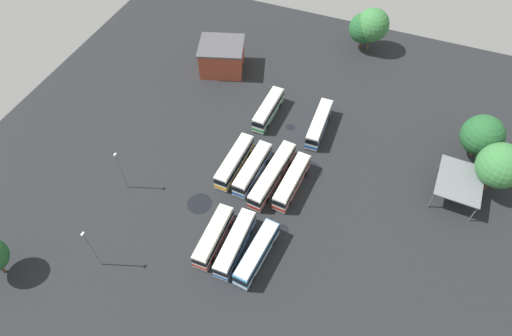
% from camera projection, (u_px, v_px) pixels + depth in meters
% --- Properties ---
extents(ground_plane, '(107.46, 107.46, 0.00)m').
position_uv_depth(ground_plane, '(263.00, 178.00, 76.43)').
color(ground_plane, black).
extents(bus_row0_slot0, '(10.72, 2.88, 3.51)m').
position_uv_depth(bus_row0_slot0, '(268.00, 110.00, 84.58)').
color(bus_row0_slot0, silver).
rests_on(bus_row0_slot0, ground_plane).
extents(bus_row0_slot3, '(11.36, 2.67, 3.51)m').
position_uv_depth(bus_row0_slot3, '(319.00, 124.00, 82.14)').
color(bus_row0_slot3, silver).
rests_on(bus_row0_slot3, ground_plane).
extents(bus_row1_slot0, '(11.51, 2.92, 3.51)m').
position_uv_depth(bus_row1_slot0, '(235.00, 161.00, 76.36)').
color(bus_row1_slot0, silver).
rests_on(bus_row1_slot0, ground_plane).
extents(bus_row1_slot1, '(11.26, 3.21, 3.51)m').
position_uv_depth(bus_row1_slot1, '(253.00, 169.00, 75.32)').
color(bus_row1_slot1, silver).
rests_on(bus_row1_slot1, ground_plane).
extents(bus_row1_slot2, '(14.35, 3.89, 3.51)m').
position_uv_depth(bus_row1_slot2, '(273.00, 175.00, 74.53)').
color(bus_row1_slot2, silver).
rests_on(bus_row1_slot2, ground_plane).
extents(bus_row1_slot3, '(11.41, 3.31, 3.51)m').
position_uv_depth(bus_row1_slot3, '(292.00, 182.00, 73.59)').
color(bus_row1_slot3, silver).
rests_on(bus_row1_slot3, ground_plane).
extents(bus_row2_slot1, '(10.37, 2.53, 3.51)m').
position_uv_depth(bus_row2_slot1, '(214.00, 236.00, 66.96)').
color(bus_row2_slot1, silver).
rests_on(bus_row2_slot1, ground_plane).
extents(bus_row2_slot2, '(11.23, 2.56, 3.51)m').
position_uv_depth(bus_row2_slot2, '(235.00, 244.00, 66.19)').
color(bus_row2_slot2, silver).
rests_on(bus_row2_slot2, ground_plane).
extents(bus_row2_slot3, '(11.14, 3.57, 3.51)m').
position_uv_depth(bus_row2_slot3, '(257.00, 253.00, 65.16)').
color(bus_row2_slot3, teal).
rests_on(bus_row2_slot3, ground_plane).
extents(depot_building, '(11.12, 11.63, 6.30)m').
position_uv_depth(depot_building, '(222.00, 57.00, 92.82)').
color(depot_building, '#99422D').
rests_on(depot_building, ground_plane).
extents(maintenance_shelter, '(9.49, 7.65, 4.05)m').
position_uv_depth(maintenance_shelter, '(460.00, 181.00, 71.17)').
color(maintenance_shelter, slate).
rests_on(maintenance_shelter, ground_plane).
extents(lamp_post_by_building, '(0.56, 0.28, 8.94)m').
position_uv_depth(lamp_post_by_building, '(121.00, 170.00, 71.33)').
color(lamp_post_by_building, slate).
rests_on(lamp_post_by_building, ground_plane).
extents(lamp_post_near_entrance, '(0.56, 0.28, 9.46)m').
position_uv_depth(lamp_post_near_entrance, '(92.00, 248.00, 62.01)').
color(lamp_post_near_entrance, slate).
rests_on(lamp_post_near_entrance, ground_plane).
extents(tree_east_edge, '(7.28, 7.28, 9.97)m').
position_uv_depth(tree_east_edge, '(373.00, 25.00, 94.77)').
color(tree_east_edge, brown).
rests_on(tree_east_edge, ground_plane).
extents(tree_north_edge, '(7.40, 7.40, 9.17)m').
position_uv_depth(tree_north_edge, '(482.00, 135.00, 75.38)').
color(tree_north_edge, brown).
rests_on(tree_north_edge, ground_plane).
extents(tree_northwest, '(6.75, 6.75, 8.66)m').
position_uv_depth(tree_northwest, '(364.00, 28.00, 95.90)').
color(tree_northwest, brown).
rests_on(tree_northwest, ground_plane).
extents(tree_west_edge, '(7.57, 7.57, 10.60)m').
position_uv_depth(tree_west_edge, '(500.00, 166.00, 69.44)').
color(tree_west_edge, brown).
rests_on(tree_west_edge, ground_plane).
extents(puddle_between_rows, '(2.05, 2.05, 0.01)m').
position_uv_depth(puddle_between_rows, '(283.00, 230.00, 69.83)').
color(puddle_between_rows, black).
rests_on(puddle_between_rows, ground_plane).
extents(puddle_centre_drain, '(4.28, 4.28, 0.01)m').
position_uv_depth(puddle_centre_drain, '(200.00, 204.00, 72.99)').
color(puddle_centre_drain, black).
rests_on(puddle_centre_drain, ground_plane).
extents(puddle_front_lane, '(4.24, 4.24, 0.01)m').
position_uv_depth(puddle_front_lane, '(311.00, 171.00, 77.41)').
color(puddle_front_lane, black).
rests_on(puddle_front_lane, ground_plane).
extents(puddle_back_corner, '(1.78, 1.78, 0.01)m').
position_uv_depth(puddle_back_corner, '(291.00, 127.00, 84.14)').
color(puddle_back_corner, black).
rests_on(puddle_back_corner, ground_plane).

